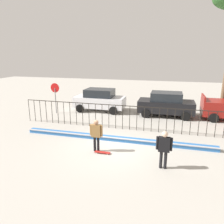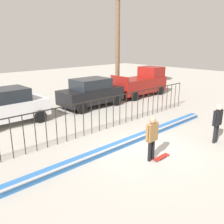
# 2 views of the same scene
# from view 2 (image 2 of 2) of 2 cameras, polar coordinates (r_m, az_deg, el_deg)

# --- Properties ---
(ground_plane) EXTENTS (60.00, 60.00, 0.00)m
(ground_plane) POSITION_cam_2_polar(r_m,az_deg,el_deg) (9.92, 8.56, -8.98)
(ground_plane) COLOR #ADA89E
(bowl_coping_ledge) EXTENTS (11.00, 0.40, 0.27)m
(bowl_coping_ledge) POSITION_cam_2_polar(r_m,az_deg,el_deg) (10.47, 4.25, -6.75)
(bowl_coping_ledge) COLOR #2D6BB7
(bowl_coping_ledge) RESTS_ON ground
(perimeter_fence) EXTENTS (14.04, 0.04, 1.61)m
(perimeter_fence) POSITION_cam_2_polar(r_m,az_deg,el_deg) (11.55, -3.05, 0.15)
(perimeter_fence) COLOR black
(perimeter_fence) RESTS_ON ground
(skateboarder) EXTENTS (0.67, 0.25, 1.66)m
(skateboarder) POSITION_cam_2_polar(r_m,az_deg,el_deg) (8.80, 9.39, -5.30)
(skateboarder) COLOR black
(skateboarder) RESTS_ON ground
(skateboard) EXTENTS (0.80, 0.20, 0.07)m
(skateboard) POSITION_cam_2_polar(r_m,az_deg,el_deg) (9.36, 11.54, -10.36)
(skateboard) COLOR #A51E19
(skateboard) RESTS_ON ground
(camera_operator) EXTENTS (0.69, 0.26, 1.70)m
(camera_operator) POSITION_cam_2_polar(r_m,az_deg,el_deg) (11.16, 23.58, -1.73)
(camera_operator) COLOR black
(camera_operator) RESTS_ON ground
(parked_car_white) EXTENTS (4.30, 2.12, 1.90)m
(parked_car_white) POSITION_cam_2_polar(r_m,az_deg,el_deg) (13.72, -24.03, 1.17)
(parked_car_white) COLOR silver
(parked_car_white) RESTS_ON ground
(parked_car_black) EXTENTS (4.30, 2.12, 1.90)m
(parked_car_black) POSITION_cam_2_polar(r_m,az_deg,el_deg) (16.16, -4.95, 4.60)
(parked_car_black) COLOR black
(parked_car_black) RESTS_ON ground
(pickup_truck) EXTENTS (4.70, 2.12, 2.24)m
(pickup_truck) POSITION_cam_2_polar(r_m,az_deg,el_deg) (19.81, 6.93, 6.86)
(pickup_truck) COLOR maroon
(pickup_truck) RESTS_ON ground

